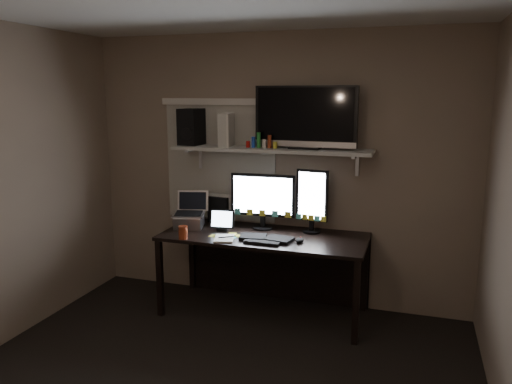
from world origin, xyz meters
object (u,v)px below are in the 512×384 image
at_px(laptop, 189,211).
at_px(keyboard, 266,238).
at_px(monitor_landscape, 263,201).
at_px(cup, 183,232).
at_px(tablet, 223,220).
at_px(tv, 305,118).
at_px(speaker, 191,127).
at_px(monitor_portrait, 312,201).
at_px(mouse, 300,240).
at_px(game_console, 227,130).
at_px(desk, 268,250).

bearing_deg(laptop, keyboard, -24.59).
xyz_separation_m(monitor_landscape, cup, (-0.55, -0.52, -0.20)).
bearing_deg(laptop, tablet, -12.71).
relative_size(laptop, tv, 0.36).
distance_m(tablet, tv, 1.18).
relative_size(keyboard, speaker, 1.37).
height_order(monitor_portrait, mouse, monitor_portrait).
distance_m(laptop, cup, 0.37).
relative_size(mouse, tv, 0.11).
xyz_separation_m(monitor_landscape, game_console, (-0.34, 0.00, 0.64)).
distance_m(tablet, game_console, 0.82).
height_order(desk, game_console, game_console).
distance_m(game_console, speaker, 0.37).
bearing_deg(tablet, keyboard, -24.43).
relative_size(cup, speaker, 0.34).
distance_m(laptop, speaker, 0.79).
relative_size(desk, tv, 2.00).
bearing_deg(mouse, tablet, 159.82).
bearing_deg(game_console, cup, -120.68).
bearing_deg(keyboard, mouse, 5.00).
distance_m(desk, tv, 1.24).
xyz_separation_m(monitor_portrait, speaker, (-1.16, 0.01, 0.63)).
bearing_deg(tv, desk, -161.10).
height_order(mouse, cup, cup).
height_order(monitor_landscape, speaker, speaker).
height_order(keyboard, speaker, speaker).
relative_size(mouse, laptop, 0.31).
relative_size(monitor_landscape, speaker, 1.77).
height_order(monitor_landscape, laptop, monitor_landscape).
relative_size(monitor_portrait, cup, 5.09).
bearing_deg(speaker, tv, 4.95).
relative_size(tablet, cup, 2.01).
bearing_deg(monitor_landscape, game_console, 177.38).
height_order(mouse, laptop, laptop).
bearing_deg(desk, speaker, 172.45).
distance_m(desk, keyboard, 0.33).
bearing_deg(speaker, desk, -1.95).
height_order(monitor_portrait, cup, monitor_portrait).
xyz_separation_m(monitor_landscape, monitor_portrait, (0.45, 0.02, 0.03)).
height_order(desk, mouse, mouse).
bearing_deg(tablet, laptop, 175.57).
height_order(monitor_portrait, game_console, game_console).
bearing_deg(tv, cup, -147.56).
height_order(monitor_landscape, mouse, monitor_landscape).
bearing_deg(desk, tv, 16.53).
relative_size(laptop, game_console, 1.09).
distance_m(tv, game_console, 0.73).
relative_size(monitor_landscape, game_console, 1.99).
bearing_deg(laptop, mouse, -20.78).
relative_size(keyboard, game_console, 1.55).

